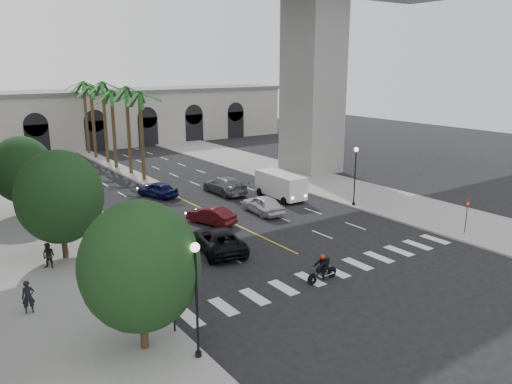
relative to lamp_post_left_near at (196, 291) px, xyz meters
The scene contains 29 objects.
ground 12.86m from the lamp_post_left_near, 23.68° to the left, with size 140.00×140.00×0.00m, color black.
sidewalk_left 20.56m from the lamp_post_left_near, 100.20° to the left, with size 8.00×100.00×0.15m, color gray.
sidewalk_right 33.27m from the lamp_post_left_near, 37.15° to the left, with size 8.00×100.00×0.15m, color gray.
median 44.59m from the lamp_post_left_near, 75.15° to the left, with size 2.00×24.00×0.20m, color gray.
pier_building 61.08m from the lamp_post_left_near, 79.24° to the left, with size 71.00×10.50×8.50m.
palm_a 35.40m from the lamp_post_left_near, 70.94° to the left, with size 3.20×3.20×10.30m.
palm_b 39.23m from the lamp_post_left_near, 72.73° to the left, with size 3.20×3.20×10.60m.
palm_c 42.88m from the lamp_post_left_near, 74.72° to the left, with size 3.20×3.20×10.10m.
palm_d 46.90m from the lamp_post_left_near, 75.60° to the left, with size 3.20×3.20×10.90m.
palm_e 50.64m from the lamp_post_left_near, 77.01° to the left, with size 3.20×3.20×10.40m.
palm_f 54.61m from the lamp_post_left_near, 77.65° to the left, with size 3.20×3.20×10.70m.
street_tree_near 2.68m from the lamp_post_left_near, 128.66° to the left, with size 5.20×5.20×6.89m.
street_tree_mid 15.12m from the lamp_post_left_near, 96.09° to the left, with size 5.44×5.44×7.21m.
street_tree_far 27.06m from the lamp_post_left_near, 93.39° to the left, with size 5.04×5.04×6.68m.
lamp_post_left_near is the anchor object (origin of this frame).
lamp_post_left_far 21.00m from the lamp_post_left_near, 90.00° to the left, with size 0.40×0.40×5.35m.
lamp_post_right 26.25m from the lamp_post_left_near, 29.69° to the left, with size 0.40×0.40×5.35m.
traffic_signal_near 2.60m from the lamp_post_left_near, 87.71° to the left, with size 0.25×0.18×3.65m.
traffic_signal_far 6.54m from the lamp_post_left_near, 89.12° to the left, with size 0.25×0.18×3.65m.
motorcycle_rider 10.60m from the lamp_post_left_near, 16.43° to the left, with size 2.31×0.62×1.66m.
car_a 22.03m from the lamp_post_left_near, 46.89° to the left, with size 1.88×4.67×1.59m, color silver.
car_b 18.97m from the lamp_post_left_near, 58.23° to the left, with size 1.47×4.21×1.39m, color #4B0F12.
car_c 13.06m from the lamp_post_left_near, 55.12° to the left, with size 2.62×5.69×1.58m, color black.
car_d 28.46m from the lamp_post_left_near, 56.08° to the left, with size 2.33×5.74×1.66m, color slate.
car_e 28.05m from the lamp_post_left_near, 69.28° to the left, with size 1.73×4.30×1.46m, color #0F1346.
cargo_van 26.97m from the lamp_post_left_near, 44.63° to the left, with size 2.43×5.71×2.41m.
pedestrian_a 10.04m from the lamp_post_left_near, 121.43° to the left, with size 0.62×0.41×1.71m, color black.
pedestrian_b 14.18m from the lamp_post_left_near, 101.90° to the left, with size 0.79×0.62×1.63m, color black.
do_not_enter_sign 24.28m from the lamp_post_left_near, ahead, with size 0.66×0.22×2.75m.
Camera 1 is at (-20.30, -22.00, 12.39)m, focal length 35.00 mm.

